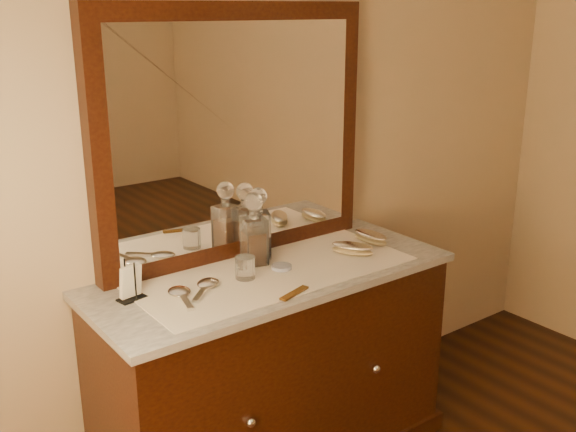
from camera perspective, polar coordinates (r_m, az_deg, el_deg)
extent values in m
plane|color=tan|center=(2.67, -5.13, 8.20)|extent=(4.50, 4.50, 0.00)
cube|color=black|center=(2.78, -1.27, -13.18)|extent=(1.40, 0.55, 0.82)
sphere|color=silver|center=(2.42, -3.21, -17.26)|extent=(0.04, 0.04, 0.04)
sphere|color=silver|center=(2.74, 7.55, -12.85)|extent=(0.04, 0.04, 0.04)
cube|color=silver|center=(2.59, -1.33, -5.06)|extent=(1.44, 0.59, 0.03)
cube|color=black|center=(2.64, -4.52, 6.99)|extent=(1.20, 0.08, 1.00)
cube|color=white|center=(2.61, -4.12, 6.89)|extent=(1.06, 0.01, 0.86)
cube|color=white|center=(2.57, -1.07, -4.85)|extent=(1.10, 0.45, 0.00)
cylinder|color=silver|center=(2.60, -0.55, -4.39)|extent=(0.10, 0.10, 0.01)
cube|color=brown|center=(2.37, 0.54, -6.63)|extent=(0.14, 0.07, 0.01)
cube|color=black|center=(2.41, -13.24, -6.89)|extent=(0.11, 0.07, 0.01)
cylinder|color=black|center=(2.36, -12.96, -5.56)|extent=(0.01, 0.01, 0.15)
cylinder|color=black|center=(2.40, -13.74, -5.17)|extent=(0.01, 0.01, 0.15)
cube|color=white|center=(2.38, -13.35, -5.47)|extent=(0.08, 0.05, 0.12)
cube|color=brown|center=(2.63, -2.91, -2.74)|extent=(0.09, 0.09, 0.13)
cube|color=white|center=(2.62, -2.92, -2.16)|extent=(0.11, 0.11, 0.19)
cylinder|color=white|center=(2.58, -2.96, 0.14)|extent=(0.05, 0.05, 0.03)
sphere|color=white|center=(2.57, -2.98, 1.25)|extent=(0.09, 0.09, 0.07)
cube|color=brown|center=(2.70, -2.54, -2.17)|extent=(0.10, 0.10, 0.13)
cube|color=white|center=(2.69, -2.55, -1.61)|extent=(0.12, 0.12, 0.19)
cylinder|color=white|center=(2.66, -2.58, 0.61)|extent=(0.05, 0.05, 0.03)
sphere|color=white|center=(2.65, -2.59, 1.69)|extent=(0.10, 0.10, 0.07)
ellipsoid|color=tan|center=(2.76, 5.53, -3.00)|extent=(0.16, 0.19, 0.03)
ellipsoid|color=silver|center=(2.75, 5.55, -2.57)|extent=(0.16, 0.19, 0.03)
ellipsoid|color=tan|center=(2.90, 7.09, -1.99)|extent=(0.09, 0.18, 0.03)
ellipsoid|color=silver|center=(2.90, 7.11, -1.59)|extent=(0.09, 0.18, 0.03)
ellipsoid|color=silver|center=(2.41, -9.30, -6.38)|extent=(0.10, 0.12, 0.02)
cube|color=silver|center=(2.33, -8.75, -7.30)|extent=(0.05, 0.13, 0.01)
ellipsoid|color=silver|center=(2.46, -6.85, -5.72)|extent=(0.13, 0.13, 0.02)
cube|color=silver|center=(2.38, -7.48, -6.63)|extent=(0.11, 0.11, 0.01)
cylinder|color=white|center=(2.50, -3.68, -4.42)|extent=(0.08, 0.08, 0.08)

